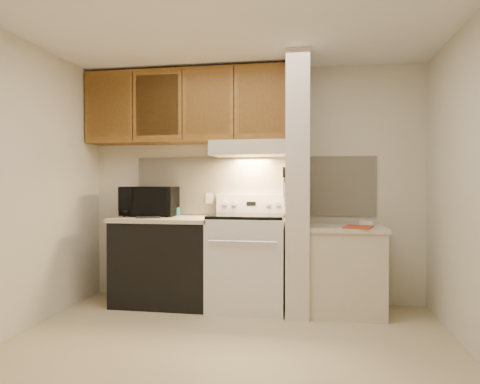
# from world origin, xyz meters

# --- Properties ---
(floor) EXTENTS (3.60, 3.60, 0.00)m
(floor) POSITION_xyz_m (0.00, 0.00, 0.00)
(floor) COLOR #C5B48C
(floor) RESTS_ON ground
(ceiling) EXTENTS (3.60, 3.60, 0.00)m
(ceiling) POSITION_xyz_m (0.00, 0.00, 2.50)
(ceiling) COLOR white
(ceiling) RESTS_ON wall_back
(wall_back) EXTENTS (3.60, 2.50, 0.02)m
(wall_back) POSITION_xyz_m (0.00, 1.50, 1.25)
(wall_back) COLOR beige
(wall_back) RESTS_ON floor
(wall_left) EXTENTS (0.02, 3.00, 2.50)m
(wall_left) POSITION_xyz_m (-1.80, 0.00, 1.25)
(wall_left) COLOR beige
(wall_left) RESTS_ON floor
(backsplash) EXTENTS (2.60, 0.02, 0.63)m
(backsplash) POSITION_xyz_m (0.00, 1.49, 1.24)
(backsplash) COLOR beige
(backsplash) RESTS_ON wall_back
(range_body) EXTENTS (0.76, 0.65, 0.92)m
(range_body) POSITION_xyz_m (0.00, 1.16, 0.46)
(range_body) COLOR silver
(range_body) RESTS_ON floor
(oven_window) EXTENTS (0.50, 0.01, 0.30)m
(oven_window) POSITION_xyz_m (0.00, 0.84, 0.50)
(oven_window) COLOR black
(oven_window) RESTS_ON range_body
(oven_handle) EXTENTS (0.65, 0.02, 0.02)m
(oven_handle) POSITION_xyz_m (0.00, 0.80, 0.72)
(oven_handle) COLOR silver
(oven_handle) RESTS_ON range_body
(cooktop) EXTENTS (0.74, 0.64, 0.03)m
(cooktop) POSITION_xyz_m (0.00, 1.16, 0.94)
(cooktop) COLOR black
(cooktop) RESTS_ON range_body
(range_backguard) EXTENTS (0.76, 0.08, 0.20)m
(range_backguard) POSITION_xyz_m (0.00, 1.44, 1.05)
(range_backguard) COLOR silver
(range_backguard) RESTS_ON range_body
(range_display) EXTENTS (0.10, 0.01, 0.04)m
(range_display) POSITION_xyz_m (0.00, 1.40, 1.05)
(range_display) COLOR black
(range_display) RESTS_ON range_backguard
(range_knob_left_outer) EXTENTS (0.05, 0.02, 0.05)m
(range_knob_left_outer) POSITION_xyz_m (-0.28, 1.40, 1.05)
(range_knob_left_outer) COLOR silver
(range_knob_left_outer) RESTS_ON range_backguard
(range_knob_left_inner) EXTENTS (0.05, 0.02, 0.05)m
(range_knob_left_inner) POSITION_xyz_m (-0.18, 1.40, 1.05)
(range_knob_left_inner) COLOR silver
(range_knob_left_inner) RESTS_ON range_backguard
(range_knob_right_inner) EXTENTS (0.05, 0.02, 0.05)m
(range_knob_right_inner) POSITION_xyz_m (0.18, 1.40, 1.05)
(range_knob_right_inner) COLOR silver
(range_knob_right_inner) RESTS_ON range_backguard
(range_knob_right_outer) EXTENTS (0.05, 0.02, 0.05)m
(range_knob_right_outer) POSITION_xyz_m (0.28, 1.40, 1.05)
(range_knob_right_outer) COLOR silver
(range_knob_right_outer) RESTS_ON range_backguard
(dishwasher_front) EXTENTS (1.00, 0.63, 0.87)m
(dishwasher_front) POSITION_xyz_m (-0.88, 1.17, 0.43)
(dishwasher_front) COLOR black
(dishwasher_front) RESTS_ON floor
(left_countertop) EXTENTS (1.04, 0.67, 0.04)m
(left_countertop) POSITION_xyz_m (-0.88, 1.17, 0.89)
(left_countertop) COLOR beige
(left_countertop) RESTS_ON dishwasher_front
(spoon_rest) EXTENTS (0.25, 0.15, 0.02)m
(spoon_rest) POSITION_xyz_m (-1.00, 1.01, 0.92)
(spoon_rest) COLOR black
(spoon_rest) RESTS_ON left_countertop
(teal_jar) EXTENTS (0.11, 0.11, 0.09)m
(teal_jar) POSITION_xyz_m (-0.83, 1.39, 0.96)
(teal_jar) COLOR #1D635C
(teal_jar) RESTS_ON left_countertop
(outlet) EXTENTS (0.08, 0.01, 0.12)m
(outlet) POSITION_xyz_m (-0.48, 1.48, 1.10)
(outlet) COLOR beige
(outlet) RESTS_ON backsplash
(microwave) EXTENTS (0.60, 0.42, 0.32)m
(microwave) POSITION_xyz_m (-1.10, 1.31, 1.07)
(microwave) COLOR black
(microwave) RESTS_ON left_countertop
(partition_pillar) EXTENTS (0.22, 0.70, 2.50)m
(partition_pillar) POSITION_xyz_m (0.51, 1.15, 1.25)
(partition_pillar) COLOR beige
(partition_pillar) RESTS_ON floor
(pillar_trim) EXTENTS (0.01, 0.70, 0.04)m
(pillar_trim) POSITION_xyz_m (0.39, 1.15, 1.30)
(pillar_trim) COLOR brown
(pillar_trim) RESTS_ON partition_pillar
(knife_strip) EXTENTS (0.02, 0.42, 0.04)m
(knife_strip) POSITION_xyz_m (0.39, 1.10, 1.32)
(knife_strip) COLOR black
(knife_strip) RESTS_ON partition_pillar
(knife_blade_a) EXTENTS (0.01, 0.03, 0.16)m
(knife_blade_a) POSITION_xyz_m (0.38, 0.94, 1.22)
(knife_blade_a) COLOR silver
(knife_blade_a) RESTS_ON knife_strip
(knife_handle_a) EXTENTS (0.02, 0.02, 0.10)m
(knife_handle_a) POSITION_xyz_m (0.38, 0.94, 1.37)
(knife_handle_a) COLOR black
(knife_handle_a) RESTS_ON knife_strip
(knife_blade_b) EXTENTS (0.01, 0.04, 0.18)m
(knife_blade_b) POSITION_xyz_m (0.38, 1.02, 1.21)
(knife_blade_b) COLOR silver
(knife_blade_b) RESTS_ON knife_strip
(knife_handle_b) EXTENTS (0.02, 0.02, 0.10)m
(knife_handle_b) POSITION_xyz_m (0.38, 1.03, 1.37)
(knife_handle_b) COLOR black
(knife_handle_b) RESTS_ON knife_strip
(knife_blade_c) EXTENTS (0.01, 0.04, 0.20)m
(knife_blade_c) POSITION_xyz_m (0.38, 1.11, 1.20)
(knife_blade_c) COLOR silver
(knife_blade_c) RESTS_ON knife_strip
(knife_handle_c) EXTENTS (0.02, 0.02, 0.10)m
(knife_handle_c) POSITION_xyz_m (0.38, 1.09, 1.37)
(knife_handle_c) COLOR black
(knife_handle_c) RESTS_ON knife_strip
(knife_blade_d) EXTENTS (0.01, 0.04, 0.16)m
(knife_blade_d) POSITION_xyz_m (0.38, 1.17, 1.22)
(knife_blade_d) COLOR silver
(knife_blade_d) RESTS_ON knife_strip
(knife_handle_d) EXTENTS (0.02, 0.02, 0.10)m
(knife_handle_d) POSITION_xyz_m (0.38, 1.19, 1.37)
(knife_handle_d) COLOR black
(knife_handle_d) RESTS_ON knife_strip
(knife_blade_e) EXTENTS (0.01, 0.04, 0.18)m
(knife_blade_e) POSITION_xyz_m (0.38, 1.26, 1.21)
(knife_blade_e) COLOR silver
(knife_blade_e) RESTS_ON knife_strip
(knife_handle_e) EXTENTS (0.02, 0.02, 0.10)m
(knife_handle_e) POSITION_xyz_m (0.38, 1.26, 1.37)
(knife_handle_e) COLOR black
(knife_handle_e) RESTS_ON knife_strip
(oven_mitt) EXTENTS (0.03, 0.10, 0.25)m
(oven_mitt) POSITION_xyz_m (0.38, 1.32, 1.16)
(oven_mitt) COLOR slate
(oven_mitt) RESTS_ON partition_pillar
(right_cab_base) EXTENTS (0.70, 0.60, 0.81)m
(right_cab_base) POSITION_xyz_m (0.97, 1.15, 0.40)
(right_cab_base) COLOR beige
(right_cab_base) RESTS_ON floor
(right_countertop) EXTENTS (0.74, 0.64, 0.04)m
(right_countertop) POSITION_xyz_m (0.97, 1.15, 0.83)
(right_countertop) COLOR beige
(right_countertop) RESTS_ON right_cab_base
(red_folder) EXTENTS (0.32, 0.38, 0.01)m
(red_folder) POSITION_xyz_m (1.07, 1.00, 0.86)
(red_folder) COLOR #B43B21
(red_folder) RESTS_ON right_countertop
(white_box) EXTENTS (0.16, 0.14, 0.04)m
(white_box) POSITION_xyz_m (1.19, 1.33, 0.87)
(white_box) COLOR white
(white_box) RESTS_ON right_countertop
(range_hood) EXTENTS (0.78, 0.44, 0.15)m
(range_hood) POSITION_xyz_m (0.00, 1.28, 1.62)
(range_hood) COLOR beige
(range_hood) RESTS_ON upper_cabinets
(hood_lip) EXTENTS (0.78, 0.04, 0.06)m
(hood_lip) POSITION_xyz_m (0.00, 1.07, 1.58)
(hood_lip) COLOR beige
(hood_lip) RESTS_ON range_hood
(upper_cabinets) EXTENTS (2.18, 0.33, 0.77)m
(upper_cabinets) POSITION_xyz_m (-0.69, 1.32, 2.08)
(upper_cabinets) COLOR brown
(upper_cabinets) RESTS_ON wall_back
(cab_door_a) EXTENTS (0.46, 0.01, 0.63)m
(cab_door_a) POSITION_xyz_m (-1.51, 1.17, 2.08)
(cab_door_a) COLOR brown
(cab_door_a) RESTS_ON upper_cabinets
(cab_gap_a) EXTENTS (0.01, 0.01, 0.73)m
(cab_gap_a) POSITION_xyz_m (-1.23, 1.16, 2.08)
(cab_gap_a) COLOR black
(cab_gap_a) RESTS_ON upper_cabinets
(cab_door_b) EXTENTS (0.46, 0.01, 0.63)m
(cab_door_b) POSITION_xyz_m (-0.96, 1.17, 2.08)
(cab_door_b) COLOR brown
(cab_door_b) RESTS_ON upper_cabinets
(cab_gap_b) EXTENTS (0.01, 0.01, 0.73)m
(cab_gap_b) POSITION_xyz_m (-0.69, 1.16, 2.08)
(cab_gap_b) COLOR black
(cab_gap_b) RESTS_ON upper_cabinets
(cab_door_c) EXTENTS (0.46, 0.01, 0.63)m
(cab_door_c) POSITION_xyz_m (-0.42, 1.17, 2.08)
(cab_door_c) COLOR brown
(cab_door_c) RESTS_ON upper_cabinets
(cab_gap_c) EXTENTS (0.01, 0.01, 0.73)m
(cab_gap_c) POSITION_xyz_m (-0.14, 1.16, 2.08)
(cab_gap_c) COLOR black
(cab_gap_c) RESTS_ON upper_cabinets
(cab_door_d) EXTENTS (0.46, 0.01, 0.63)m
(cab_door_d) POSITION_xyz_m (0.13, 1.17, 2.08)
(cab_door_d) COLOR brown
(cab_door_d) RESTS_ON upper_cabinets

